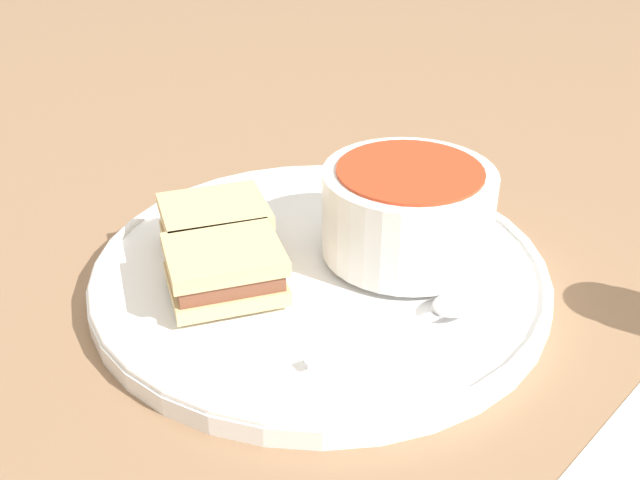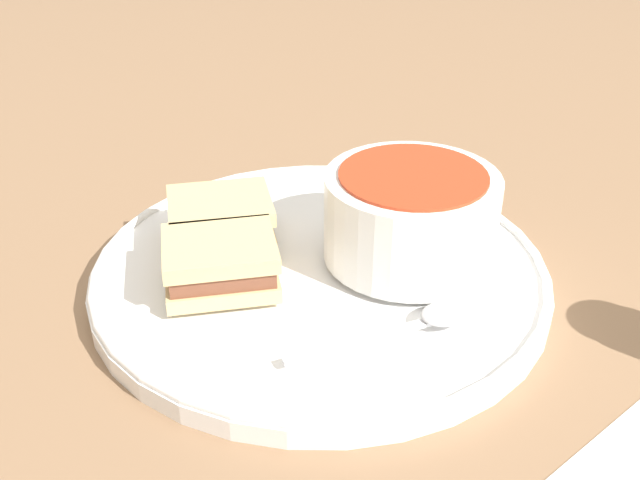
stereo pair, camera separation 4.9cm
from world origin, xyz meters
name	(u,v)px [view 1 (the left image)]	position (x,y,z in m)	size (l,w,h in m)	color
ground_plane	(320,282)	(0.00, 0.00, 0.00)	(2.40, 2.40, 0.00)	#8E6B4C
plate	(320,271)	(0.00, 0.00, 0.01)	(0.31, 0.31, 0.02)	white
soup_bowl	(408,210)	(0.04, -0.05, 0.05)	(0.12, 0.12, 0.06)	white
spoon	(443,309)	(-0.03, -0.09, 0.02)	(0.11, 0.09, 0.01)	silver
sandwich_half_near	(215,225)	(-0.01, 0.07, 0.03)	(0.09, 0.09, 0.03)	#DBBC7F
sandwich_half_far	(225,269)	(-0.05, 0.04, 0.03)	(0.09, 0.09, 0.03)	#DBBC7F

